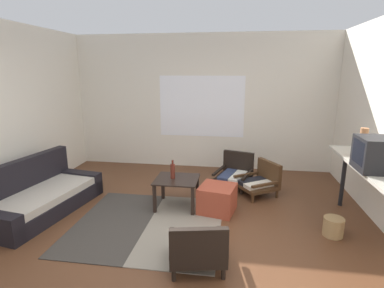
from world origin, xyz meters
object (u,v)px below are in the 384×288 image
(armchair_corner, at_px, (260,180))
(ottoman_orange, at_px, (217,199))
(armchair_by_window, at_px, (235,172))
(clay_vase, at_px, (362,146))
(crt_television, at_px, (383,155))
(coffee_table, at_px, (177,184))
(armchair_striped_foreground, at_px, (198,248))
(couch, at_px, (39,197))
(console_shelf, at_px, (370,171))
(wicker_basket, at_px, (333,227))
(glass_bottle, at_px, (173,171))

(armchair_corner, height_order, ottoman_orange, armchair_corner)
(armchair_by_window, height_order, clay_vase, clay_vase)
(armchair_corner, xyz_separation_m, crt_television, (1.17, -1.34, 0.86))
(crt_television, bearing_deg, coffee_table, 164.54)
(armchair_striped_foreground, xyz_separation_m, ottoman_orange, (0.11, 1.35, -0.05))
(coffee_table, relative_size, crt_television, 1.18)
(couch, bearing_deg, armchair_by_window, 28.15)
(armchair_striped_foreground, distance_m, armchair_corner, 2.22)
(console_shelf, distance_m, crt_television, 0.39)
(armchair_by_window, height_order, wicker_basket, armchair_by_window)
(clay_vase, bearing_deg, ottoman_orange, 178.85)
(wicker_basket, bearing_deg, armchair_by_window, 128.46)
(clay_vase, distance_m, glass_bottle, 2.55)
(ottoman_orange, height_order, crt_television, crt_television)
(console_shelf, xyz_separation_m, wicker_basket, (-0.37, -0.11, -0.70))
(console_shelf, relative_size, clay_vase, 4.75)
(armchair_by_window, relative_size, wicker_basket, 3.14)
(console_shelf, height_order, glass_bottle, console_shelf)
(armchair_corner, bearing_deg, coffee_table, -151.87)
(coffee_table, distance_m, armchair_by_window, 1.34)
(console_shelf, relative_size, wicker_basket, 7.24)
(armchair_corner, distance_m, console_shelf, 1.70)
(armchair_by_window, bearing_deg, coffee_table, -128.93)
(armchair_striped_foreground, bearing_deg, armchair_by_window, 82.11)
(coffee_table, bearing_deg, wicker_basket, -13.89)
(armchair_by_window, xyz_separation_m, armchair_striped_foreground, (-0.34, -2.45, 0.00))
(couch, bearing_deg, armchair_corner, 19.31)
(armchair_striped_foreground, height_order, crt_television, crt_television)
(couch, relative_size, crt_television, 3.49)
(armchair_by_window, bearing_deg, console_shelf, -42.05)
(coffee_table, height_order, wicker_basket, coffee_table)
(ottoman_orange, xyz_separation_m, crt_television, (1.83, -0.61, 0.91))
(coffee_table, xyz_separation_m, glass_bottle, (-0.06, 0.01, 0.20))
(coffee_table, xyz_separation_m, ottoman_orange, (0.60, -0.06, -0.17))
(coffee_table, distance_m, wicker_basket, 2.14)
(couch, relative_size, clay_vase, 4.98)
(wicker_basket, bearing_deg, armchair_corner, 124.35)
(coffee_table, distance_m, console_shelf, 2.51)
(coffee_table, distance_m, crt_television, 2.63)
(console_shelf, bearing_deg, ottoman_orange, 169.39)
(couch, distance_m, armchair_by_window, 3.14)
(glass_bottle, relative_size, wicker_basket, 1.13)
(couch, height_order, ottoman_orange, couch)
(ottoman_orange, bearing_deg, glass_bottle, 173.78)
(clay_vase, height_order, wicker_basket, clay_vase)
(armchair_striped_foreground, xyz_separation_m, wicker_basket, (1.57, 0.90, -0.12))
(armchair_by_window, bearing_deg, armchair_corner, -40.88)
(armchair_corner, relative_size, crt_television, 1.43)
(armchair_by_window, relative_size, console_shelf, 0.43)
(console_shelf, height_order, wicker_basket, console_shelf)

